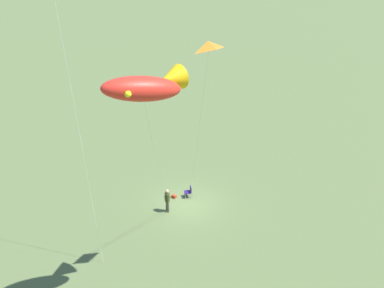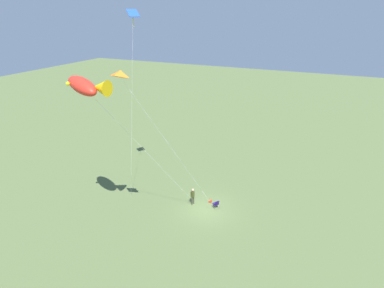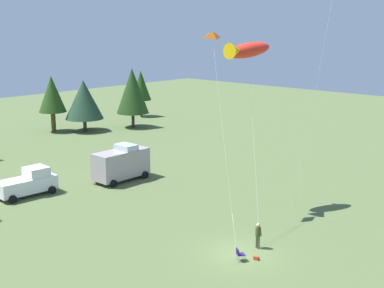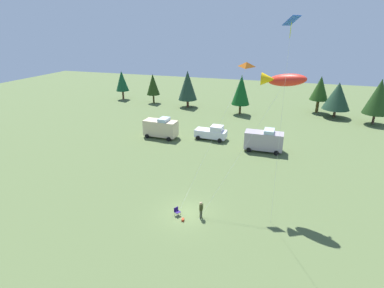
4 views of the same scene
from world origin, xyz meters
name	(u,v)px [view 4 (image 4 of 4)]	position (x,y,z in m)	size (l,w,h in m)	color
ground_plane	(186,213)	(0.00, 0.00, 0.00)	(160.00, 160.00, 0.00)	#526338
person_kite_flyer	(201,209)	(1.56, -0.26, 1.02)	(0.42, 0.55, 1.74)	#464A34
folding_chair	(177,211)	(-0.76, -0.56, 0.49)	(0.66, 0.66, 0.82)	#211255
backpack_on_grass	(183,220)	(0.08, -1.24, 0.11)	(0.32, 0.22, 0.22)	#B1351A
van_camper_beige	(161,128)	(-10.89, 19.07, 1.64)	(5.52, 2.85, 3.34)	beige
truck_white_pickup	(212,133)	(-2.75, 20.73, 1.10)	(5.09, 2.60, 2.34)	white
van_motorhome_grey	(264,140)	(5.60, 18.38, 1.64)	(5.43, 2.67, 3.34)	#A5979E
treeline_distant	(278,90)	(6.16, 39.81, 4.81)	(64.54, 10.17, 8.38)	#49301E
kite_large_fish	(282,80)	(7.49, 5.62, 12.40)	(8.47, 7.51, 13.23)	red
kite_delta_orange	(246,65)	(4.08, 5.90, 13.59)	(5.53, 6.84, 13.96)	orange
kite_diamond_blue	(290,32)	(7.82, -1.35, 16.62)	(1.18, 3.24, 17.64)	blue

